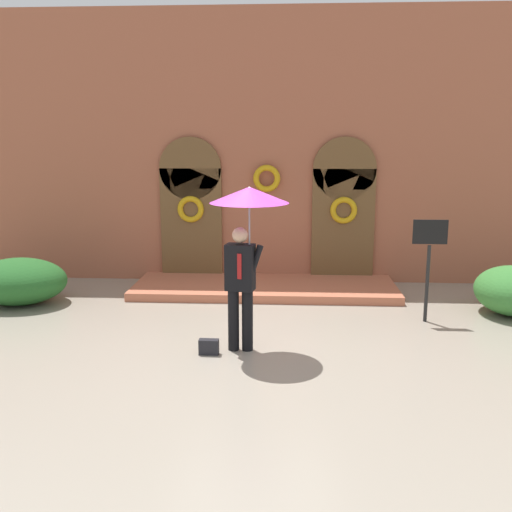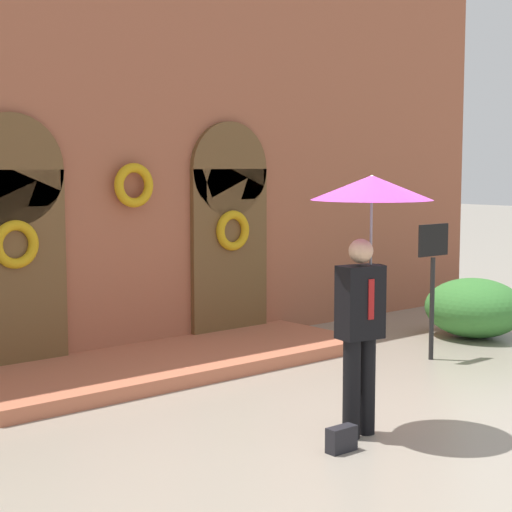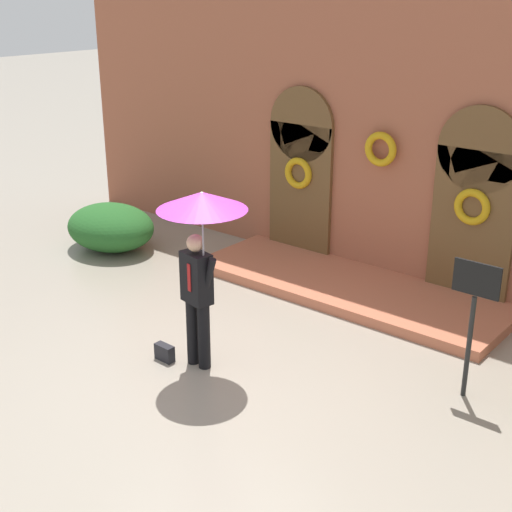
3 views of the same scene
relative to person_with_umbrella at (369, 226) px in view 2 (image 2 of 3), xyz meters
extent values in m
plane|color=gray|center=(0.12, 0.19, -1.91)|extent=(80.00, 80.00, 0.00)
cube|color=#9E563D|center=(0.12, 4.39, 0.89)|extent=(14.00, 0.50, 5.60)
cube|color=brown|center=(-1.48, 4.10, -0.71)|extent=(1.30, 0.08, 2.40)
cylinder|color=brown|center=(-1.48, 4.10, 0.49)|extent=(1.30, 0.08, 1.30)
cube|color=brown|center=(1.72, 4.10, -0.71)|extent=(1.30, 0.08, 2.40)
cylinder|color=brown|center=(1.72, 4.10, 0.49)|extent=(1.30, 0.08, 1.30)
torus|color=#C69314|center=(-1.48, 4.03, -0.36)|extent=(0.56, 0.12, 0.56)
torus|color=#C69314|center=(1.72, 4.03, -0.36)|extent=(0.56, 0.12, 0.56)
torus|color=#C69314|center=(0.12, 4.03, 0.29)|extent=(0.56, 0.12, 0.56)
cube|color=#B56346|center=(0.12, 3.24, -1.83)|extent=(5.20, 1.80, 0.16)
cylinder|color=black|center=(-0.20, 0.00, -1.46)|extent=(0.16, 0.16, 0.90)
cylinder|color=black|center=(0.00, 0.00, -1.46)|extent=(0.16, 0.16, 0.90)
cube|color=black|center=(-0.10, 0.00, -0.68)|extent=(0.44, 0.31, 0.66)
cube|color=#A51919|center=(-0.10, -0.13, -0.64)|extent=(0.06, 0.02, 0.36)
sphere|color=tan|center=(-0.10, 0.00, -0.22)|extent=(0.22, 0.22, 0.22)
cylinder|color=black|center=(0.12, 0.00, -0.58)|extent=(0.22, 0.09, 0.46)
cylinder|color=gray|center=(0.03, 0.00, -0.26)|extent=(0.02, 0.02, 0.98)
cone|color=#992893|center=(0.03, 0.00, 0.34)|extent=(1.10, 1.10, 0.22)
cone|color=white|center=(0.03, 0.00, 0.35)|extent=(0.61, 0.61, 0.20)
cube|color=black|center=(-0.53, -0.20, -1.80)|extent=(0.28, 0.13, 0.22)
cylinder|color=black|center=(2.88, 1.49, -1.26)|extent=(0.06, 0.06, 1.30)
cube|color=black|center=(2.88, 1.49, -0.39)|extent=(0.56, 0.03, 0.40)
ellipsoid|color=#387A33|center=(4.51, 1.98, -1.49)|extent=(1.33, 1.45, 0.85)
camera|label=1|loc=(0.57, -7.80, 1.10)|focal=40.00mm
camera|label=2|loc=(-5.74, -5.11, 0.53)|focal=60.00mm
camera|label=3|loc=(5.67, -5.86, 2.73)|focal=50.00mm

